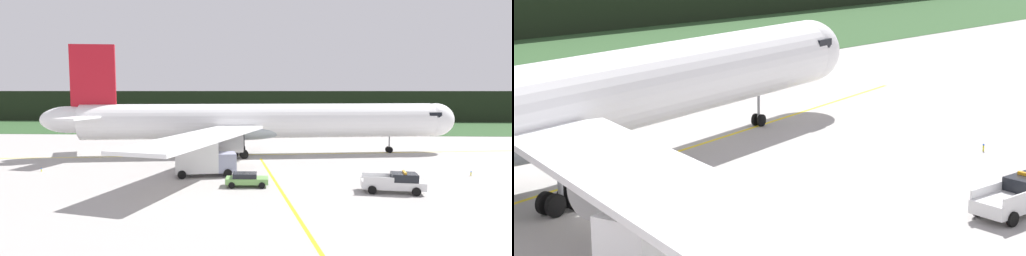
{
  "view_description": "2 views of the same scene",
  "coord_description": "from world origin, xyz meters",
  "views": [
    {
      "loc": [
        3.01,
        -52.61,
        9.18
      ],
      "look_at": [
        0.17,
        5.96,
        3.73
      ],
      "focal_mm": 28.71,
      "sensor_mm": 36.0,
      "label": 1
    },
    {
      "loc": [
        -26.19,
        -34.97,
        14.07
      ],
      "look_at": [
        7.52,
        -4.35,
        3.74
      ],
      "focal_mm": 60.93,
      "sensor_mm": 36.0,
      "label": 2
    }
  ],
  "objects": [
    {
      "name": "taxiway_centerline_main",
      "position": [
        1.05,
        5.15,
        0.0
      ],
      "size": [
        78.53,
        11.65,
        0.01
      ],
      "primitive_type": "cube",
      "rotation": [
        0.0,
        0.0,
        0.14
      ],
      "color": "yellow",
      "rests_on": "ground"
    },
    {
      "name": "ground",
      "position": [
        0.0,
        0.0,
        0.0
      ],
      "size": [
        320.0,
        320.0,
        0.0
      ],
      "primitive_type": "plane",
      "color": "#A5A19D"
    },
    {
      "name": "taxiway_edge_light_east",
      "position": [
        24.01,
        -8.27,
        0.27
      ],
      "size": [
        0.12,
        0.12,
        0.5
      ],
      "color": "yellow",
      "rests_on": "ground"
    },
    {
      "name": "ops_pickup_truck",
      "position": [
        13.75,
        -15.94,
        0.9
      ],
      "size": [
        5.69,
        2.84,
        1.94
      ],
      "color": "silver",
      "rests_on": "ground"
    },
    {
      "name": "airliner",
      "position": [
        0.12,
        5.02,
        4.69
      ],
      "size": [
        58.57,
        52.86,
        15.3
      ],
      "color": "white",
      "rests_on": "ground"
    },
    {
      "name": "catering_truck",
      "position": [
        -4.72,
        -9.75,
        1.9
      ],
      "size": [
        6.73,
        3.76,
        3.81
      ],
      "color": "#979AB6",
      "rests_on": "ground"
    }
  ]
}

